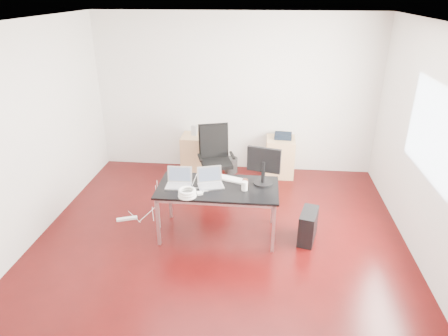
# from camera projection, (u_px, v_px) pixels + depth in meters

# --- Properties ---
(room_shell) EXTENTS (5.00, 5.00, 5.00)m
(room_shell) POSITION_uv_depth(u_px,v_px,m) (222.00, 145.00, 4.82)
(room_shell) COLOR #320505
(room_shell) RESTS_ON ground
(desk) EXTENTS (1.60, 0.80, 0.73)m
(desk) POSITION_uv_depth(u_px,v_px,m) (218.00, 190.00, 5.31)
(desk) COLOR black
(desk) RESTS_ON ground
(office_chair) EXTENTS (0.60, 0.62, 1.08)m
(office_chair) POSITION_uv_depth(u_px,v_px,m) (215.00, 155.00, 6.60)
(office_chair) COLOR black
(office_chair) RESTS_ON ground
(filing_cabinet_left) EXTENTS (0.50, 0.50, 0.70)m
(filing_cabinet_left) POSITION_uv_depth(u_px,v_px,m) (196.00, 154.00, 7.34)
(filing_cabinet_left) COLOR tan
(filing_cabinet_left) RESTS_ON ground
(filing_cabinet_right) EXTENTS (0.50, 0.50, 0.70)m
(filing_cabinet_right) POSITION_uv_depth(u_px,v_px,m) (280.00, 157.00, 7.20)
(filing_cabinet_right) COLOR tan
(filing_cabinet_right) RESTS_ON ground
(pc_tower) EXTENTS (0.31, 0.49, 0.44)m
(pc_tower) POSITION_uv_depth(u_px,v_px,m) (308.00, 226.00, 5.35)
(pc_tower) COLOR black
(pc_tower) RESTS_ON ground
(wastebasket) EXTENTS (0.31, 0.31, 0.28)m
(wastebasket) POSITION_uv_depth(u_px,v_px,m) (231.00, 165.00, 7.39)
(wastebasket) COLOR black
(wastebasket) RESTS_ON ground
(power_strip) EXTENTS (0.30, 0.16, 0.04)m
(power_strip) POSITION_uv_depth(u_px,v_px,m) (127.00, 219.00, 5.91)
(power_strip) COLOR white
(power_strip) RESTS_ON ground
(laptop_left) EXTENTS (0.34, 0.26, 0.23)m
(laptop_left) POSITION_uv_depth(u_px,v_px,m) (179.00, 181.00, 5.31)
(laptop_left) COLOR silver
(laptop_left) RESTS_ON desk
(laptop_right) EXTENTS (0.39, 0.34, 0.23)m
(laptop_right) POSITION_uv_depth(u_px,v_px,m) (210.00, 181.00, 5.31)
(laptop_right) COLOR silver
(laptop_right) RESTS_ON desk
(monitor) EXTENTS (0.45, 0.26, 0.51)m
(monitor) POSITION_uv_depth(u_px,v_px,m) (264.00, 164.00, 5.28)
(monitor) COLOR black
(monitor) RESTS_ON desk
(keyboard) EXTENTS (0.46, 0.28, 0.02)m
(keyboard) POSITION_uv_depth(u_px,v_px,m) (231.00, 179.00, 5.48)
(keyboard) COLOR white
(keyboard) RESTS_ON desk
(cup_white) EXTENTS (0.10, 0.10, 0.12)m
(cup_white) POSITION_uv_depth(u_px,v_px,m) (245.00, 186.00, 5.18)
(cup_white) COLOR white
(cup_white) RESTS_ON desk
(cup_brown) EXTENTS (0.10, 0.10, 0.10)m
(cup_brown) POSITION_uv_depth(u_px,v_px,m) (245.00, 183.00, 5.28)
(cup_brown) COLOR #5A2D1F
(cup_brown) RESTS_ON desk
(cable_coil) EXTENTS (0.24, 0.24, 0.11)m
(cable_coil) POSITION_uv_depth(u_px,v_px,m) (187.00, 193.00, 5.01)
(cable_coil) COLOR white
(cable_coil) RESTS_ON desk
(power_adapter) EXTENTS (0.09, 0.09, 0.03)m
(power_adapter) POSITION_uv_depth(u_px,v_px,m) (200.00, 193.00, 5.10)
(power_adapter) COLOR white
(power_adapter) RESTS_ON desk
(speaker) EXTENTS (0.10, 0.10, 0.18)m
(speaker) POSITION_uv_depth(u_px,v_px,m) (194.00, 130.00, 7.18)
(speaker) COLOR #9E9E9E
(speaker) RESTS_ON filing_cabinet_left
(navy_garment) EXTENTS (0.31, 0.26, 0.09)m
(navy_garment) POSITION_uv_depth(u_px,v_px,m) (283.00, 136.00, 7.05)
(navy_garment) COLOR black
(navy_garment) RESTS_ON filing_cabinet_right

